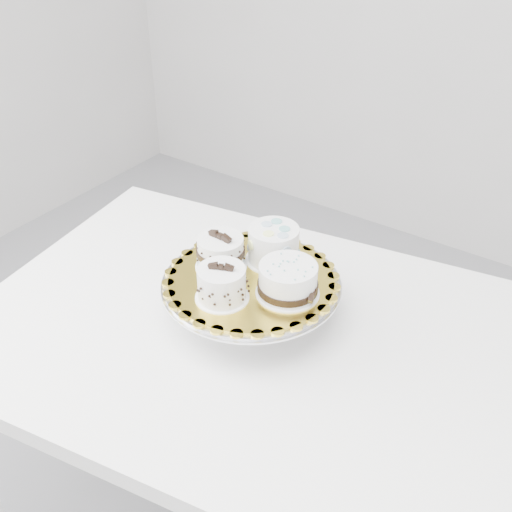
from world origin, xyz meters
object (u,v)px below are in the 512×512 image
Objects in this scene: cake_board at (251,279)px; cake_dots at (274,244)px; cake_stand at (251,293)px; table at (265,364)px; cake_banded at (221,254)px; cake_ribbon at (288,281)px; cake_swirl at (222,285)px.

cake_dots reaches higher than cake_board.
cake_stand is 2.85× the size of cake_dots.
table is at bearing -24.11° from cake_stand.
cake_banded is (-0.07, -0.00, 0.03)m from cake_board.
cake_banded is at bearing 164.91° from cake_ribbon.
cake_swirl reaches higher than cake_ribbon.
cake_ribbon reaches higher than cake_stand.
cake_stand is at bearing -90.58° from cake_dots.
cake_swirl is 0.10m from cake_banded.
cake_board is at bearing 0.00° from cake_stand.
cake_stand reaches higher than table.
cake_swirl reaches higher than cake_board.
cake_banded reaches higher than cake_stand.
cake_banded reaches higher than cake_swirl.
cake_ribbon reaches higher than cake_board.
cake_dots is 0.11m from cake_ribbon.
cake_swirl is 0.95× the size of cake_dots.
cake_banded is at bearing 161.86° from table.
cake_ribbon is at bearing 17.98° from cake_swirl.
cake_dots is (0.00, 0.08, 0.04)m from cake_board.
cake_swirl is at bearing -47.63° from cake_banded.
cake_dots is at bearing 121.50° from cake_ribbon.
cake_swirl reaches higher than table.
cake_board is 3.13× the size of cake_banded.
cake_stand is at bearing 5.48° from cake_banded.
cake_banded is at bearing 105.23° from cake_swirl.
cake_ribbon is at bearing 4.79° from cake_banded.
cake_ribbon is (0.15, 0.00, -0.00)m from cake_banded.
cake_stand is at bearing 0.00° from cake_board.
cake_dots is at bearing 107.51° from table.
cake_board is at bearing 164.32° from cake_ribbon.
cake_board is 0.08m from cake_banded.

